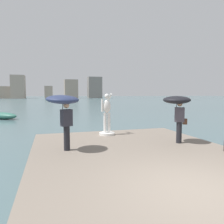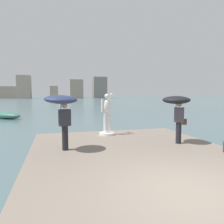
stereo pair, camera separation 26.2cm
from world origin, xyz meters
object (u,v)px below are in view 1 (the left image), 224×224
statue_white_figure (107,118)px  onlooker_right (177,105)px  boat_near (2,116)px  onlooker_left (63,105)px

statue_white_figure → onlooker_right: statue_white_figure is taller
onlooker_right → boat_near: 17.90m
onlooker_left → boat_near: size_ratio=0.58×
onlooker_left → boat_near: (-4.86, 15.06, -1.72)m
onlooker_left → onlooker_right: size_ratio=1.03×
onlooker_right → statue_white_figure: bearing=133.2°
statue_white_figure → onlooker_left: size_ratio=1.02×
onlooker_left → onlooker_right: (4.58, -0.05, -0.05)m
statue_white_figure → boat_near: bearing=119.4°
statue_white_figure → boat_near: (-7.11, 12.63, -0.91)m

